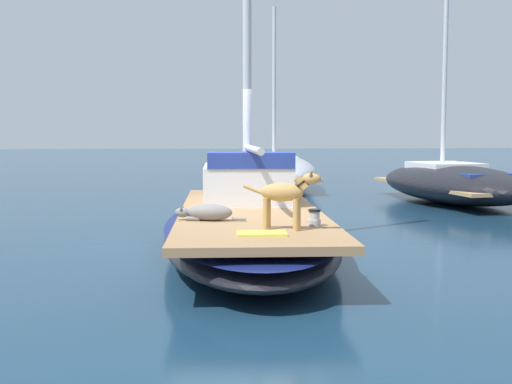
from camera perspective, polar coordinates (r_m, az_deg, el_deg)
name	(u,v)px	position (r m, az deg, el deg)	size (l,w,h in m)	color
ground_plane	(250,253)	(10.12, -0.54, -5.19)	(120.00, 120.00, 0.00)	navy
sailboat_main	(250,231)	(10.06, -0.54, -3.31)	(2.80, 7.33, 0.66)	black
mast_main	(248,20)	(10.83, -0.70, 14.42)	(0.14, 2.27, 6.49)	silver
cabin_house	(247,181)	(11.10, -0.78, 0.96)	(1.49, 2.27, 0.84)	silver
dog_grey	(207,212)	(8.77, -4.20, -1.75)	(0.94, 0.40, 0.22)	gray
dog_tan	(286,194)	(7.91, 2.54, -0.20)	(0.91, 0.39, 0.70)	tan
deck_winch	(314,218)	(8.27, 5.00, -2.23)	(0.16, 0.16, 0.21)	#B7B7BC
coiled_rope	(211,216)	(9.02, -3.84, -2.09)	(0.32, 0.32, 0.04)	beige
deck_towel	(262,233)	(7.56, 0.50, -3.55)	(0.56, 0.36, 0.03)	#D8D14C
moored_boat_far_astern	(276,170)	(21.90, 1.75, 1.89)	(2.48, 7.43, 5.94)	#B2B7C1
moored_boat_starboard_side	(454,182)	(17.80, 16.49, 0.81)	(3.35, 6.29, 6.86)	black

